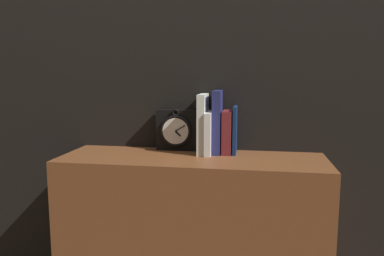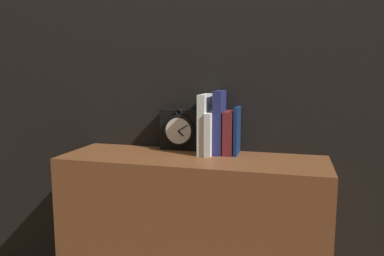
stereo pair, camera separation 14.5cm
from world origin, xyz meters
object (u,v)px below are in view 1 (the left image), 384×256
(book_slot1_white, at_px, (209,133))
(book_slot4_navy, at_px, (235,130))
(book_slot3_maroon, at_px, (227,132))
(clock, at_px, (177,130))
(book_slot2_navy, at_px, (217,122))
(book_slot0_white, at_px, (203,124))

(book_slot1_white, bearing_deg, book_slot4_navy, 10.97)
(book_slot3_maroon, relative_size, book_slot4_navy, 0.90)
(clock, height_order, book_slot1_white, clock)
(clock, bearing_deg, book_slot1_white, -17.87)
(book_slot2_navy, distance_m, book_slot3_maroon, 0.06)
(book_slot1_white, height_order, book_slot2_navy, book_slot2_navy)
(book_slot4_navy, bearing_deg, book_slot0_white, -173.13)
(clock, relative_size, book_slot4_navy, 0.93)
(book_slot3_maroon, bearing_deg, book_slot4_navy, 1.99)
(book_slot1_white, bearing_deg, book_slot2_navy, 28.28)
(book_slot4_navy, bearing_deg, book_slot2_navy, -177.12)
(book_slot0_white, xyz_separation_m, book_slot2_navy, (0.06, 0.01, 0.01))
(book_slot0_white, xyz_separation_m, book_slot1_white, (0.03, -0.00, -0.04))
(book_slot1_white, xyz_separation_m, book_slot4_navy, (0.10, 0.02, 0.01))
(book_slot0_white, relative_size, book_slot4_navy, 1.25)
(book_slot0_white, bearing_deg, book_slot1_white, -8.46)
(clock, xyz_separation_m, book_slot2_navy, (0.18, -0.03, 0.04))
(book_slot0_white, relative_size, book_slot1_white, 1.41)
(book_slot0_white, height_order, book_slot3_maroon, book_slot0_white)
(book_slot3_maroon, bearing_deg, book_slot1_white, -165.25)
(book_slot0_white, bearing_deg, book_slot2_navy, 11.75)
(book_slot2_navy, height_order, book_slot4_navy, book_slot2_navy)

